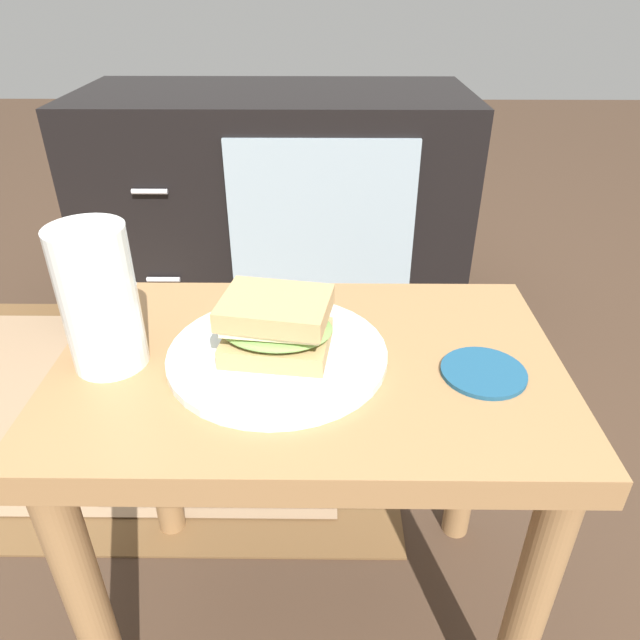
{
  "coord_description": "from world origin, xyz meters",
  "views": [
    {
      "loc": [
        0.02,
        -0.53,
        0.83
      ],
      "look_at": [
        0.01,
        0.0,
        0.51
      ],
      "focal_mm": 32.55,
      "sensor_mm": 36.0,
      "label": 1
    }
  ],
  "objects_px": {
    "plate": "(278,352)",
    "coaster": "(483,372)",
    "tv_cabinet": "(278,206)",
    "beer_glass": "(100,302)",
    "sandwich_front": "(277,323)"
  },
  "relations": [
    {
      "from": "plate",
      "to": "coaster",
      "type": "xyz_separation_m",
      "value": [
        0.22,
        -0.03,
        -0.0
      ]
    },
    {
      "from": "tv_cabinet",
      "to": "beer_glass",
      "type": "bearing_deg",
      "value": -96.35
    },
    {
      "from": "sandwich_front",
      "to": "beer_glass",
      "type": "relative_size",
      "value": 0.84
    },
    {
      "from": "beer_glass",
      "to": "plate",
      "type": "bearing_deg",
      "value": 4.07
    },
    {
      "from": "plate",
      "to": "sandwich_front",
      "type": "bearing_deg",
      "value": 90.0
    },
    {
      "from": "tv_cabinet",
      "to": "plate",
      "type": "relative_size",
      "value": 3.94
    },
    {
      "from": "plate",
      "to": "coaster",
      "type": "bearing_deg",
      "value": -8.35
    },
    {
      "from": "plate",
      "to": "sandwich_front",
      "type": "xyz_separation_m",
      "value": [
        0.0,
        0.0,
        0.04
      ]
    },
    {
      "from": "tv_cabinet",
      "to": "coaster",
      "type": "bearing_deg",
      "value": -73.02
    },
    {
      "from": "tv_cabinet",
      "to": "sandwich_front",
      "type": "relative_size",
      "value": 7.22
    },
    {
      "from": "sandwich_front",
      "to": "plate",
      "type": "bearing_deg",
      "value": -90.0
    },
    {
      "from": "tv_cabinet",
      "to": "coaster",
      "type": "xyz_separation_m",
      "value": [
        0.3,
        -0.98,
        0.17
      ]
    },
    {
      "from": "sandwich_front",
      "to": "coaster",
      "type": "height_order",
      "value": "sandwich_front"
    },
    {
      "from": "tv_cabinet",
      "to": "plate",
      "type": "height_order",
      "value": "tv_cabinet"
    },
    {
      "from": "plate",
      "to": "beer_glass",
      "type": "bearing_deg",
      "value": -175.93
    }
  ]
}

